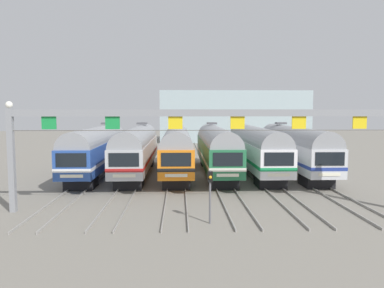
{
  "coord_description": "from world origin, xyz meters",
  "views": [
    {
      "loc": [
        -1.74,
        -37.06,
        6.41
      ],
      "look_at": [
        -0.39,
        1.78,
        2.9
      ],
      "focal_mm": 34.97,
      "sensor_mm": 36.0,
      "label": 1
    }
  ],
  "objects_px": {
    "commuter_train_orange": "(177,148)",
    "commuter_train_green": "(216,148)",
    "commuter_train_blue": "(97,148)",
    "yard_signal_mast": "(210,187)",
    "commuter_train_silver": "(294,147)",
    "catenary_gantry": "(207,127)",
    "commuter_train_stainless": "(137,148)",
    "commuter_train_white": "(255,147)"
  },
  "relations": [
    {
      "from": "commuter_train_stainless",
      "to": "commuter_train_orange",
      "type": "bearing_deg",
      "value": -0.06
    },
    {
      "from": "commuter_train_stainless",
      "to": "commuter_train_silver",
      "type": "distance_m",
      "value": 15.74
    },
    {
      "from": "commuter_train_white",
      "to": "catenary_gantry",
      "type": "bearing_deg",
      "value": -113.62
    },
    {
      "from": "catenary_gantry",
      "to": "yard_signal_mast",
      "type": "height_order",
      "value": "catenary_gantry"
    },
    {
      "from": "commuter_train_green",
      "to": "commuter_train_stainless",
      "type": "bearing_deg",
      "value": 180.0
    },
    {
      "from": "commuter_train_green",
      "to": "commuter_train_white",
      "type": "distance_m",
      "value": 3.93
    },
    {
      "from": "catenary_gantry",
      "to": "commuter_train_green",
      "type": "bearing_deg",
      "value": 81.71
    },
    {
      "from": "commuter_train_stainless",
      "to": "commuter_train_white",
      "type": "bearing_deg",
      "value": -0.02
    },
    {
      "from": "commuter_train_orange",
      "to": "catenary_gantry",
      "type": "distance_m",
      "value": 13.89
    },
    {
      "from": "commuter_train_blue",
      "to": "commuter_train_green",
      "type": "bearing_deg",
      "value": 0.0
    },
    {
      "from": "commuter_train_stainless",
      "to": "commuter_train_silver",
      "type": "bearing_deg",
      "value": 0.0
    },
    {
      "from": "commuter_train_stainless",
      "to": "yard_signal_mast",
      "type": "height_order",
      "value": "commuter_train_stainless"
    },
    {
      "from": "commuter_train_stainless",
      "to": "commuter_train_silver",
      "type": "xyz_separation_m",
      "value": [
        15.74,
        0.0,
        0.0
      ]
    },
    {
      "from": "commuter_train_orange",
      "to": "yard_signal_mast",
      "type": "relative_size",
      "value": 5.95
    },
    {
      "from": "commuter_train_blue",
      "to": "commuter_train_stainless",
      "type": "bearing_deg",
      "value": 0.0
    },
    {
      "from": "commuter_train_blue",
      "to": "commuter_train_orange",
      "type": "relative_size",
      "value": 1.0
    },
    {
      "from": "commuter_train_white",
      "to": "yard_signal_mast",
      "type": "height_order",
      "value": "commuter_train_white"
    },
    {
      "from": "yard_signal_mast",
      "to": "commuter_train_blue",
      "type": "bearing_deg",
      "value": 120.97
    },
    {
      "from": "commuter_train_green",
      "to": "catenary_gantry",
      "type": "distance_m",
      "value": 13.9
    },
    {
      "from": "commuter_train_orange",
      "to": "commuter_train_white",
      "type": "xyz_separation_m",
      "value": [
        7.87,
        0.0,
        0.0
      ]
    },
    {
      "from": "commuter_train_green",
      "to": "commuter_train_silver",
      "type": "xyz_separation_m",
      "value": [
        7.87,
        0.0,
        0.0
      ]
    },
    {
      "from": "commuter_train_stainless",
      "to": "catenary_gantry",
      "type": "bearing_deg",
      "value": -66.38
    },
    {
      "from": "commuter_train_silver",
      "to": "catenary_gantry",
      "type": "bearing_deg",
      "value": -126.08
    },
    {
      "from": "commuter_train_green",
      "to": "catenary_gantry",
      "type": "relative_size",
      "value": 0.72
    },
    {
      "from": "commuter_train_blue",
      "to": "commuter_train_silver",
      "type": "xyz_separation_m",
      "value": [
        19.67,
        0.0,
        0.0
      ]
    },
    {
      "from": "commuter_train_blue",
      "to": "commuter_train_white",
      "type": "distance_m",
      "value": 15.74
    },
    {
      "from": "commuter_train_orange",
      "to": "commuter_train_green",
      "type": "relative_size",
      "value": 1.0
    },
    {
      "from": "commuter_train_green",
      "to": "catenary_gantry",
      "type": "height_order",
      "value": "catenary_gantry"
    },
    {
      "from": "commuter_train_stainless",
      "to": "commuter_train_white",
      "type": "relative_size",
      "value": 1.0
    },
    {
      "from": "yard_signal_mast",
      "to": "commuter_train_orange",
      "type": "bearing_deg",
      "value": 96.85
    },
    {
      "from": "catenary_gantry",
      "to": "yard_signal_mast",
      "type": "distance_m",
      "value": 4.32
    },
    {
      "from": "commuter_train_orange",
      "to": "catenary_gantry",
      "type": "relative_size",
      "value": 0.72
    },
    {
      "from": "commuter_train_white",
      "to": "commuter_train_silver",
      "type": "relative_size",
      "value": 1.0
    },
    {
      "from": "commuter_train_silver",
      "to": "commuter_train_green",
      "type": "bearing_deg",
      "value": 180.0
    },
    {
      "from": "commuter_train_blue",
      "to": "yard_signal_mast",
      "type": "height_order",
      "value": "commuter_train_blue"
    },
    {
      "from": "commuter_train_blue",
      "to": "catenary_gantry",
      "type": "xyz_separation_m",
      "value": [
        9.84,
        -13.5,
        2.64
      ]
    },
    {
      "from": "commuter_train_silver",
      "to": "catenary_gantry",
      "type": "height_order",
      "value": "catenary_gantry"
    },
    {
      "from": "commuter_train_blue",
      "to": "commuter_train_green",
      "type": "relative_size",
      "value": 1.0
    },
    {
      "from": "commuter_train_green",
      "to": "commuter_train_silver",
      "type": "bearing_deg",
      "value": 0.0
    },
    {
      "from": "commuter_train_stainless",
      "to": "commuter_train_green",
      "type": "height_order",
      "value": "same"
    },
    {
      "from": "commuter_train_orange",
      "to": "yard_signal_mast",
      "type": "distance_m",
      "value": 16.51
    },
    {
      "from": "commuter_train_stainless",
      "to": "commuter_train_green",
      "type": "bearing_deg",
      "value": 0.0
    }
  ]
}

